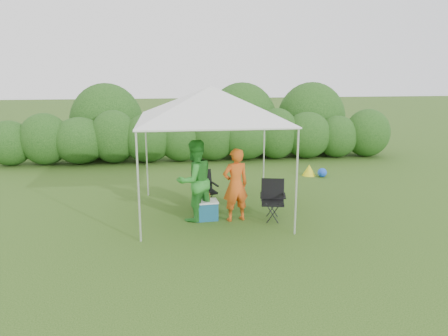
{
  "coord_description": "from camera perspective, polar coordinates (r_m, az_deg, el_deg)",
  "views": [
    {
      "loc": [
        -0.87,
        -8.88,
        3.27
      ],
      "look_at": [
        0.26,
        0.4,
        1.05
      ],
      "focal_mm": 35.0,
      "sensor_mm": 36.0,
      "label": 1
    }
  ],
  "objects": [
    {
      "name": "chair_right",
      "position": [
        9.48,
        6.38,
        -3.77
      ],
      "size": [
        0.61,
        0.57,
        0.87
      ],
      "rotation": [
        0.0,
        0.0,
        -0.2
      ],
      "color": "black",
      "rests_on": "ground"
    },
    {
      "name": "bottle",
      "position": [
        9.33,
        -2.01,
        -3.7
      ],
      "size": [
        0.06,
        0.06,
        0.22
      ],
      "primitive_type": "cylinder",
      "color": "#592D0C",
      "rests_on": "cooler"
    },
    {
      "name": "cooler",
      "position": [
        9.46,
        -2.38,
        -5.49
      ],
      "size": [
        0.53,
        0.41,
        0.42
      ],
      "rotation": [
        0.0,
        0.0,
        0.09
      ],
      "color": "#1A5577",
      "rests_on": "ground"
    },
    {
      "name": "woman",
      "position": [
        9.27,
        -3.83,
        -1.65
      ],
      "size": [
        1.07,
        1.0,
        1.75
      ],
      "primitive_type": "imported",
      "rotation": [
        0.0,
        0.0,
        3.66
      ],
      "color": "green",
      "rests_on": "ground"
    },
    {
      "name": "lawn_toy",
      "position": [
        13.38,
        11.48,
        -0.35
      ],
      "size": [
        0.67,
        0.56,
        0.34
      ],
      "color": "yellow",
      "rests_on": "ground"
    },
    {
      "name": "hedge",
      "position": [
        15.1,
        -3.44,
        4.03
      ],
      "size": [
        13.9,
        1.53,
        1.8
      ],
      "color": "#28541A",
      "rests_on": "ground"
    },
    {
      "name": "ground",
      "position": [
        9.5,
        -1.29,
        -6.78
      ],
      "size": [
        70.0,
        70.0,
        0.0
      ],
      "primitive_type": "plane",
      "color": "#3A5D1D"
    },
    {
      "name": "chair_left",
      "position": [
        10.21,
        -2.66,
        -2.46
      ],
      "size": [
        0.63,
        0.6,
        0.86
      ],
      "rotation": [
        0.0,
        0.0,
        0.28
      ],
      "color": "black",
      "rests_on": "ground"
    },
    {
      "name": "canopy",
      "position": [
        9.45,
        -1.67,
        8.46
      ],
      "size": [
        3.1,
        3.1,
        2.83
      ],
      "color": "silver",
      "rests_on": "ground"
    },
    {
      "name": "man",
      "position": [
        9.25,
        1.51,
        -2.21
      ],
      "size": [
        0.65,
        0.51,
        1.58
      ],
      "primitive_type": "imported",
      "rotation": [
        0.0,
        0.0,
        3.39
      ],
      "color": "#D95418",
      "rests_on": "ground"
    }
  ]
}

